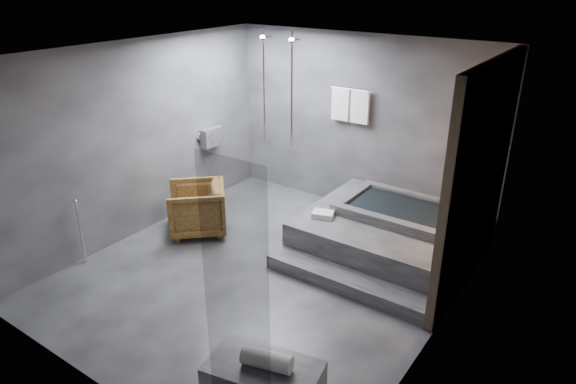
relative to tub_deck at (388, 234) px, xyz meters
The scene contains 6 objects.
room 2.02m from the tub_deck, 118.47° to the right, with size 5.00×5.04×2.82m.
tub_deck is the anchor object (origin of this frame).
tub_step 1.19m from the tub_deck, 90.00° to the right, with size 2.20×0.36×0.18m, color #2F2F31.
driftwood_chair 2.81m from the tub_deck, 156.28° to the right, with size 0.81×0.83×0.76m, color #472D11.
rolled_towel 3.27m from the tub_deck, 84.11° to the right, with size 0.16×0.16×0.45m, color white.
deck_towel 0.96m from the tub_deck, 146.57° to the right, with size 0.29×0.21×0.08m, color silver.
Camera 1 is at (3.54, -4.55, 3.65)m, focal length 32.00 mm.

